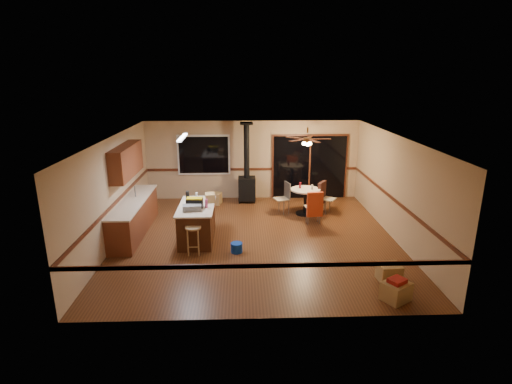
{
  "coord_description": "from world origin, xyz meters",
  "views": [
    {
      "loc": [
        -0.35,
        -9.47,
        4.06
      ],
      "look_at": [
        0.0,
        0.3,
        1.15
      ],
      "focal_mm": 28.0,
      "sensor_mm": 36.0,
      "label": 1
    }
  ],
  "objects_px": {
    "kitchen_island": "(197,222)",
    "toolbox_black": "(195,203)",
    "toolbox_grey": "(192,208)",
    "wood_stove": "(247,180)",
    "box_under_window": "(214,198)",
    "bar_stool": "(194,240)",
    "dining_table": "(305,197)",
    "chair_left": "(285,194)",
    "box_corner_b": "(389,273)",
    "chair_right": "(323,193)",
    "blue_bucket": "(237,248)",
    "chair_near": "(315,204)",
    "box_corner_a": "(396,291)"
  },
  "relations": [
    {
      "from": "wood_stove",
      "to": "toolbox_grey",
      "type": "xyz_separation_m",
      "value": [
        -1.36,
        -3.41,
        0.24
      ]
    },
    {
      "from": "kitchen_island",
      "to": "chair_left",
      "type": "relative_size",
      "value": 3.26
    },
    {
      "from": "chair_right",
      "to": "toolbox_black",
      "type": "bearing_deg",
      "value": -149.75
    },
    {
      "from": "kitchen_island",
      "to": "box_corner_b",
      "type": "distance_m",
      "value": 4.71
    },
    {
      "from": "blue_bucket",
      "to": "kitchen_island",
      "type": "bearing_deg",
      "value": 140.86
    },
    {
      "from": "dining_table",
      "to": "box_corner_a",
      "type": "relative_size",
      "value": 1.85
    },
    {
      "from": "chair_left",
      "to": "box_corner_a",
      "type": "bearing_deg",
      "value": -72.43
    },
    {
      "from": "chair_right",
      "to": "box_corner_a",
      "type": "distance_m",
      "value": 4.98
    },
    {
      "from": "kitchen_island",
      "to": "toolbox_black",
      "type": "distance_m",
      "value": 0.58
    },
    {
      "from": "toolbox_black",
      "to": "wood_stove",
      "type": "bearing_deg",
      "value": 67.54
    },
    {
      "from": "toolbox_grey",
      "to": "toolbox_black",
      "type": "distance_m",
      "value": 0.22
    },
    {
      "from": "kitchen_island",
      "to": "chair_right",
      "type": "height_order",
      "value": "chair_right"
    },
    {
      "from": "toolbox_grey",
      "to": "blue_bucket",
      "type": "xyz_separation_m",
      "value": [
        1.06,
        -0.45,
        -0.85
      ]
    },
    {
      "from": "toolbox_black",
      "to": "chair_left",
      "type": "height_order",
      "value": "toolbox_black"
    },
    {
      "from": "chair_right",
      "to": "box_under_window",
      "type": "xyz_separation_m",
      "value": [
        -3.34,
        0.92,
        -0.41
      ]
    },
    {
      "from": "bar_stool",
      "to": "blue_bucket",
      "type": "distance_m",
      "value": 1.02
    },
    {
      "from": "toolbox_black",
      "to": "bar_stool",
      "type": "distance_m",
      "value": 0.98
    },
    {
      "from": "toolbox_grey",
      "to": "chair_right",
      "type": "distance_m",
      "value": 4.32
    },
    {
      "from": "wood_stove",
      "to": "blue_bucket",
      "type": "relative_size",
      "value": 9.04
    },
    {
      "from": "wood_stove",
      "to": "bar_stool",
      "type": "height_order",
      "value": "wood_stove"
    },
    {
      "from": "dining_table",
      "to": "chair_near",
      "type": "distance_m",
      "value": 0.89
    },
    {
      "from": "toolbox_grey",
      "to": "chair_right",
      "type": "xyz_separation_m",
      "value": [
        3.63,
        2.31,
        -0.37
      ]
    },
    {
      "from": "wood_stove",
      "to": "box_under_window",
      "type": "height_order",
      "value": "wood_stove"
    },
    {
      "from": "kitchen_island",
      "to": "toolbox_black",
      "type": "xyz_separation_m",
      "value": [
        -0.02,
        -0.15,
        0.56
      ]
    },
    {
      "from": "wood_stove",
      "to": "box_corner_a",
      "type": "xyz_separation_m",
      "value": [
        2.68,
        -6.05,
        -0.55
      ]
    },
    {
      "from": "kitchen_island",
      "to": "chair_left",
      "type": "distance_m",
      "value": 3.1
    },
    {
      "from": "wood_stove",
      "to": "chair_left",
      "type": "xyz_separation_m",
      "value": [
        1.12,
        -1.12,
        -0.14
      ]
    },
    {
      "from": "toolbox_black",
      "to": "bar_stool",
      "type": "height_order",
      "value": "toolbox_black"
    },
    {
      "from": "dining_table",
      "to": "chair_left",
      "type": "distance_m",
      "value": 0.62
    },
    {
      "from": "toolbox_grey",
      "to": "toolbox_black",
      "type": "height_order",
      "value": "toolbox_black"
    },
    {
      "from": "blue_bucket",
      "to": "chair_right",
      "type": "relative_size",
      "value": 0.4
    },
    {
      "from": "chair_near",
      "to": "box_corner_a",
      "type": "height_order",
      "value": "chair_near"
    },
    {
      "from": "toolbox_black",
      "to": "blue_bucket",
      "type": "distance_m",
      "value": 1.51
    },
    {
      "from": "bar_stool",
      "to": "box_corner_b",
      "type": "distance_m",
      "value": 4.35
    },
    {
      "from": "box_under_window",
      "to": "box_corner_b",
      "type": "bearing_deg",
      "value": -52.87
    },
    {
      "from": "dining_table",
      "to": "chair_near",
      "type": "relative_size",
      "value": 1.25
    },
    {
      "from": "chair_right",
      "to": "box_corner_b",
      "type": "distance_m",
      "value": 4.28
    },
    {
      "from": "box_corner_a",
      "to": "box_corner_b",
      "type": "distance_m",
      "value": 0.74
    },
    {
      "from": "chair_left",
      "to": "bar_stool",
      "type": "bearing_deg",
      "value": -130.81
    },
    {
      "from": "kitchen_island",
      "to": "toolbox_black",
      "type": "relative_size",
      "value": 4.21
    },
    {
      "from": "toolbox_grey",
      "to": "box_under_window",
      "type": "distance_m",
      "value": 3.34
    },
    {
      "from": "wood_stove",
      "to": "box_corner_b",
      "type": "distance_m",
      "value": 6.05
    },
    {
      "from": "blue_bucket",
      "to": "chair_left",
      "type": "bearing_deg",
      "value": 62.67
    },
    {
      "from": "kitchen_island",
      "to": "box_under_window",
      "type": "bearing_deg",
      "value": 85.47
    },
    {
      "from": "toolbox_grey",
      "to": "wood_stove",
      "type": "bearing_deg",
      "value": 68.26
    },
    {
      "from": "chair_near",
      "to": "box_under_window",
      "type": "relative_size",
      "value": 1.51
    },
    {
      "from": "toolbox_grey",
      "to": "chair_right",
      "type": "relative_size",
      "value": 0.63
    },
    {
      "from": "wood_stove",
      "to": "box_corner_b",
      "type": "height_order",
      "value": "wood_stove"
    },
    {
      "from": "wood_stove",
      "to": "toolbox_black",
      "type": "relative_size",
      "value": 6.31
    },
    {
      "from": "box_corner_b",
      "to": "bar_stool",
      "type": "bearing_deg",
      "value": 161.08
    }
  ]
}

